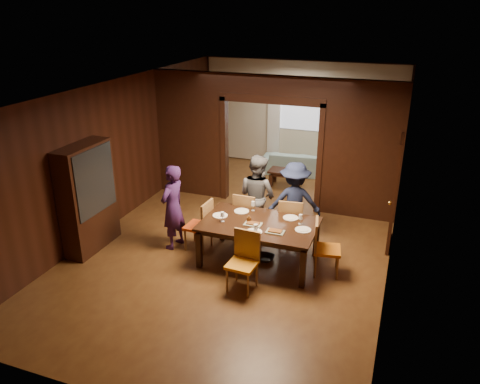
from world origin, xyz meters
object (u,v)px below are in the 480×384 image
at_px(person_purple, 173,207).
at_px(chair_left, 198,225).
at_px(coffee_table, 285,178).
at_px(chair_far_r, 291,222).
at_px(person_navy, 294,202).
at_px(chair_far_l, 248,215).
at_px(person_grey, 257,196).
at_px(dining_table, 259,242).
at_px(sofa, 300,163).
at_px(chair_near, 242,263).
at_px(hutch, 88,198).
at_px(chair_right, 327,248).

distance_m(person_purple, chair_left, 0.56).
xyz_separation_m(coffee_table, chair_far_r, (0.91, -2.97, 0.28)).
relative_size(person_navy, coffee_table, 1.96).
relative_size(chair_left, chair_far_l, 1.00).
relative_size(person_purple, coffee_table, 2.01).
bearing_deg(person_navy, coffee_table, -87.69).
bearing_deg(person_grey, dining_table, 134.72).
xyz_separation_m(sofa, chair_near, (0.42, -5.72, 0.19)).
bearing_deg(chair_left, hutch, -68.82).
height_order(chair_right, chair_near, same).
distance_m(person_navy, hutch, 3.81).
xyz_separation_m(dining_table, hutch, (-3.10, -0.56, 0.62)).
xyz_separation_m(chair_left, chair_right, (2.40, -0.05, 0.00)).
relative_size(chair_right, hutch, 0.48).
xyz_separation_m(chair_right, chair_near, (-1.18, -0.94, 0.00)).
relative_size(person_navy, chair_right, 1.62).
bearing_deg(person_grey, chair_left, 71.99).
bearing_deg(chair_right, chair_far_r, 35.97).
bearing_deg(dining_table, chair_left, 176.44).
xyz_separation_m(sofa, chair_left, (-0.81, -4.72, 0.19)).
bearing_deg(chair_left, person_grey, 140.00).
xyz_separation_m(coffee_table, chair_near, (0.55, -4.69, 0.28)).
bearing_deg(chair_far_r, chair_near, 71.64).
height_order(dining_table, chair_far_r, chair_far_r).
bearing_deg(chair_near, person_purple, 155.61).
xyz_separation_m(person_grey, dining_table, (0.36, -0.99, -0.45)).
height_order(sofa, chair_far_l, chair_far_l).
distance_m(person_navy, chair_right, 1.35).
relative_size(chair_left, hutch, 0.48).
xyz_separation_m(person_grey, sofa, (-0.04, 3.80, -0.53)).
distance_m(person_navy, sofa, 3.86).
relative_size(sofa, hutch, 1.00).
bearing_deg(chair_far_l, person_navy, -161.18).
bearing_deg(person_purple, coffee_table, 172.18).
bearing_deg(person_navy, chair_far_r, 78.00).
bearing_deg(sofa, coffee_table, 77.64).
relative_size(chair_left, chair_right, 1.00).
relative_size(person_purple, chair_far_l, 1.66).
bearing_deg(person_purple, hutch, -60.17).
xyz_separation_m(coffee_table, chair_far_l, (0.05, -2.99, 0.28)).
height_order(coffee_table, chair_near, chair_near).
xyz_separation_m(person_navy, chair_far_l, (-0.85, -0.27, -0.30)).
height_order(coffee_table, chair_far_r, chair_far_r).
bearing_deg(chair_far_r, person_purple, 15.04).
relative_size(sofa, chair_left, 2.07).
distance_m(chair_far_l, chair_near, 1.77).
xyz_separation_m(dining_table, coffee_table, (-0.53, 3.77, -0.18)).
bearing_deg(chair_far_r, hutch, 14.79).
bearing_deg(chair_right, chair_left, 78.29).
height_order(sofa, hutch, hutch).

